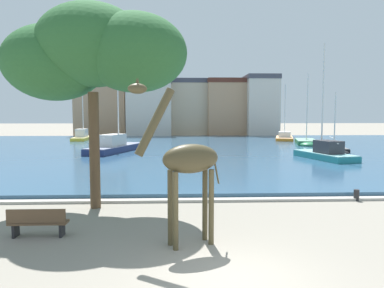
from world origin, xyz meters
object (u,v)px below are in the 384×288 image
Objects in this scene: sailboat_teal at (321,154)px; shade_tree at (94,54)px; park_bench at (38,222)px; mooring_bollard at (356,195)px; giraffe_statue at (186,162)px; sailboat_black at (334,150)px; sailboat_yellow at (83,137)px; sailboat_navy at (119,147)px; sailboat_green at (306,143)px; sailboat_orange at (284,138)px.

shade_tree is at bearing -137.85° from sailboat_teal.
park_bench is at bearing -133.13° from sailboat_teal.
shade_tree is at bearing -176.54° from mooring_bollard.
giraffe_statue is 28.77m from sailboat_black.
sailboat_teal reaches higher than sailboat_yellow.
sailboat_black is (28.98, -16.60, -0.25)m from sailboat_yellow.
sailboat_green is (21.24, 7.26, -0.21)m from sailboat_navy.
sailboat_orange is at bearing 90.86° from sailboat_black.
park_bench is (-1.03, -3.55, -5.77)m from shade_tree.
sailboat_teal is at bearing 57.60° from giraffe_statue.
shade_tree is at bearing -124.61° from sailboat_green.
park_bench is at bearing -77.26° from sailboat_yellow.
giraffe_statue is 0.56× the size of sailboat_yellow.
mooring_bollard is (21.40, -35.75, -0.35)m from sailboat_yellow.
sailboat_green is at bearing 55.39° from shade_tree.
sailboat_yellow reaches higher than giraffe_statue.
sailboat_navy is at bearing 125.30° from mooring_bollard.
sailboat_green is at bearing 74.51° from sailboat_teal.
giraffe_statue is 0.55× the size of sailboat_green.
sailboat_orange is 0.99× the size of sailboat_green.
giraffe_statue is 42.80m from sailboat_orange.
sailboat_black is (0.24, -15.75, -0.14)m from sailboat_orange.
giraffe_statue reaches higher than mooring_bollard.
shade_tree reaches higher than sailboat_navy.
sailboat_orange is 4.77× the size of park_bench.
sailboat_teal reaches higher than mooring_bollard.
sailboat_yellow is 33.40m from sailboat_black.
sailboat_green is (0.17, -8.27, -0.05)m from sailboat_orange.
sailboat_orange reaches higher than mooring_bollard.
park_bench is (-19.94, -23.37, 0.14)m from sailboat_black.
sailboat_teal is at bearing -42.23° from sailboat_yellow.
sailboat_orange is (15.08, 40.01, -1.97)m from giraffe_statue.
sailboat_yellow reaches higher than sailboat_orange.
sailboat_green reaches higher than shade_tree.
sailboat_green reaches higher than sailboat_yellow.
sailboat_orange reaches higher than sailboat_black.
giraffe_statue is at bearing -146.50° from mooring_bollard.
sailboat_black is at bearing 46.36° from shade_tree.
park_bench reaches higher than mooring_bollard.
sailboat_orange is 17.19× the size of mooring_bollard.
sailboat_black is (3.86, 6.20, -0.26)m from sailboat_teal.
sailboat_orange is 28.76m from sailboat_yellow.
mooring_bollard is (-7.58, -19.14, -0.10)m from sailboat_black.
sailboat_green reaches higher than mooring_bollard.
mooring_bollard is at bearing 3.46° from shade_tree.
giraffe_statue is at bearing -110.65° from sailboat_orange.
mooring_bollard is (13.71, -19.37, -0.40)m from sailboat_navy.
park_bench is at bearing -161.10° from mooring_bollard.
shade_tree is at bearing 129.03° from giraffe_statue.
park_bench is (-16.09, -17.17, -0.12)m from sailboat_teal.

